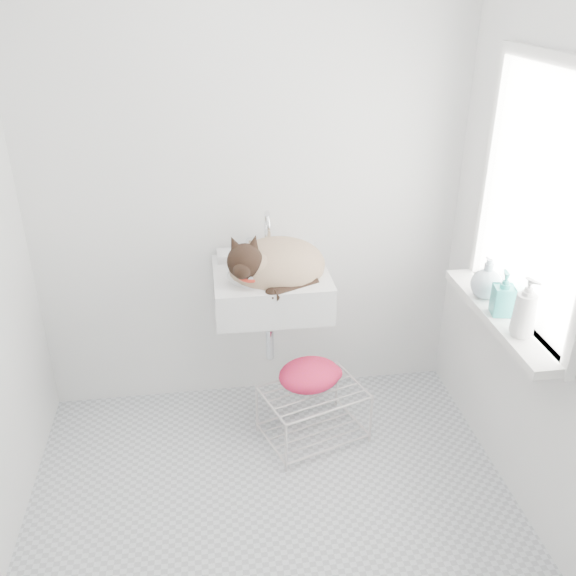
{
  "coord_description": "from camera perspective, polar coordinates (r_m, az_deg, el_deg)",
  "views": [
    {
      "loc": [
        -0.22,
        -1.97,
        2.14
      ],
      "look_at": [
        0.13,
        0.5,
        0.88
      ],
      "focal_mm": 38.67,
      "sensor_mm": 36.0,
      "label": 1
    }
  ],
  "objects": [
    {
      "name": "floor",
      "position": [
        2.91,
        -1.18,
        -20.41
      ],
      "size": [
        2.2,
        2.0,
        0.02
      ],
      "primitive_type": "cube",
      "color": "silver",
      "rests_on": "ground"
    },
    {
      "name": "back_wall",
      "position": [
        3.11,
        -3.68,
        10.1
      ],
      "size": [
        2.2,
        0.02,
        2.5
      ],
      "primitive_type": "cube",
      "color": "white",
      "rests_on": "ground"
    },
    {
      "name": "right_wall",
      "position": [
        2.53,
        24.12,
        3.83
      ],
      "size": [
        0.02,
        2.0,
        2.5
      ],
      "primitive_type": "cube",
      "color": "white",
      "rests_on": "ground"
    },
    {
      "name": "window_glass",
      "position": [
        2.65,
        22.11,
        7.51
      ],
      "size": [
        0.01,
        0.8,
        1.0
      ],
      "primitive_type": "cube",
      "color": "white",
      "rests_on": "right_wall"
    },
    {
      "name": "window_frame",
      "position": [
        2.65,
        21.82,
        7.51
      ],
      "size": [
        0.04,
        0.9,
        1.1
      ],
      "primitive_type": "cube",
      "color": "white",
      "rests_on": "right_wall"
    },
    {
      "name": "windowsill",
      "position": [
        2.82,
        18.99,
        -2.49
      ],
      "size": [
        0.16,
        0.88,
        0.04
      ],
      "primitive_type": "cube",
      "color": "white",
      "rests_on": "right_wall"
    },
    {
      "name": "sink",
      "position": [
        3.02,
        -1.58,
        1.46
      ],
      "size": [
        0.56,
        0.49,
        0.22
      ],
      "primitive_type": "cube",
      "color": "white",
      "rests_on": "back_wall"
    },
    {
      "name": "faucet",
      "position": [
        3.12,
        -2.0,
        5.18
      ],
      "size": [
        0.2,
        0.14,
        0.2
      ],
      "primitive_type": null,
      "color": "silver",
      "rests_on": "sink"
    },
    {
      "name": "cat",
      "position": [
        2.98,
        -1.34,
        2.05
      ],
      "size": [
        0.53,
        0.46,
        0.31
      ],
      "rotation": [
        0.0,
        0.0,
        0.18
      ],
      "color": "tan",
      "rests_on": "sink"
    },
    {
      "name": "wire_rack",
      "position": [
        3.22,
        2.33,
        -11.37
      ],
      "size": [
        0.56,
        0.47,
        0.29
      ],
      "primitive_type": "cube",
      "rotation": [
        0.0,
        0.0,
        0.33
      ],
      "color": "beige",
      "rests_on": "floor"
    },
    {
      "name": "towel",
      "position": [
        3.15,
        1.99,
        -8.53
      ],
      "size": [
        0.36,
        0.3,
        0.13
      ],
      "primitive_type": "ellipsoid",
      "rotation": [
        0.0,
        0.0,
        0.24
      ],
      "color": "red",
      "rests_on": "wire_rack"
    },
    {
      "name": "bottle_a",
      "position": [
        2.66,
        20.56,
        -4.07
      ],
      "size": [
        0.11,
        0.11,
        0.21
      ],
      "primitive_type": "imported",
      "rotation": [
        0.0,
        0.0,
        0.36
      ],
      "color": "white",
      "rests_on": "windowsill"
    },
    {
      "name": "bottle_b",
      "position": [
        2.8,
        18.95,
        -2.25
      ],
      "size": [
        0.1,
        0.1,
        0.19
      ],
      "primitive_type": "imported",
      "rotation": [
        0.0,
        0.0,
        2.94
      ],
      "color": "teal",
      "rests_on": "windowsill"
    },
    {
      "name": "bottle_c",
      "position": [
        2.92,
        17.6,
        -0.72
      ],
      "size": [
        0.14,
        0.14,
        0.18
      ],
      "primitive_type": "imported",
      "rotation": [
        0.0,
        0.0,
        3.12
      ],
      "color": "silver",
      "rests_on": "windowsill"
    }
  ]
}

